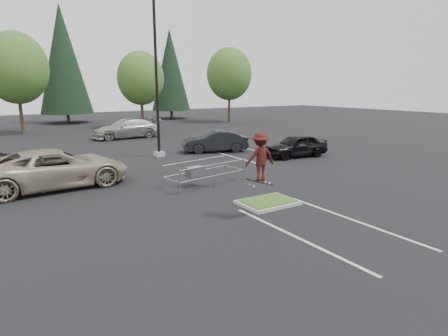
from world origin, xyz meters
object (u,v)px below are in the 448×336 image
conif_b (63,59)px  car_l_tan (57,168)px  decid_b (16,70)px  decid_d (229,76)px  cart_corral (197,171)px  skateboarder (260,157)px  car_far_silver (126,128)px  car_r_black (296,146)px  decid_c (141,80)px  conif_c (170,70)px  car_r_charc (215,141)px  light_pole (157,86)px

conif_b → car_l_tan: conif_b is taller
conif_b → car_l_tan: (-6.50, -33.35, -6.97)m
decid_b → decid_d: size_ratio=1.02×
cart_corral → skateboarder: 5.14m
car_far_silver → car_r_black: bearing=22.4°
decid_b → decid_c: bearing=-3.3°
conif_b → cart_corral: (-1.00, -36.58, -7.16)m
car_r_black → car_l_tan: bearing=-84.6°
decid_d → conif_c: conif_c is taller
car_r_charc → conif_b: bearing=-151.6°
decid_c → cart_corral: size_ratio=2.09×
light_pole → conif_c: (13.50, 27.50, 2.29)m
decid_d → car_r_charc: 23.72m
car_r_charc → decid_b: bearing=-131.5°
decid_d → car_r_charc: size_ratio=2.09×
decid_c → car_r_charc: decid_c is taller
skateboarder → car_l_tan: skateboarder is taller
decid_b → car_r_black: (14.01, -23.53, -5.31)m
car_l_tan → car_r_black: (14.50, -0.15, -0.14)m
light_pole → car_r_black: 9.79m
light_pole → car_far_silver: light_pole is taller
light_pole → skateboarder: 13.33m
car_l_tan → light_pole: bearing=-58.0°
light_pole → car_far_silver: 10.71m
decid_c → skateboarder: decid_c is taller
decid_b → conif_c: bearing=24.1°
car_l_tan → car_r_black: car_l_tan is taller
decid_b → cart_corral: (5.01, -26.61, -5.36)m
car_far_silver → light_pole: bearing=-6.9°
conif_b → car_r_charc: conif_b is taller
cart_corral → car_l_tan: size_ratio=0.63×
light_pole → car_r_charc: (4.03, -0.50, -3.81)m
decid_d → car_r_charc: bearing=-125.6°
car_r_charc → car_r_black: size_ratio=1.05×
cart_corral → light_pole: bearing=69.5°
conif_c → car_r_charc: conif_c is taller
car_r_black → car_far_silver: bearing=-150.8°
decid_c → cart_corral: 27.22m
light_pole → cart_corral: (-1.50, -8.08, -3.87)m
light_pole → car_r_black: light_pole is taller
conif_b → decid_b: bearing=-121.1°
car_r_black → car_far_silver: (-6.44, 15.00, 0.13)m
conif_c → car_r_black: size_ratio=2.90×
conif_c → car_far_silver: size_ratio=2.09×
decid_d → cart_corral: bearing=-125.7°
car_far_silver → decid_c: bearing=149.7°
decid_b → conif_c: (20.01, 8.97, 0.80)m
conif_b → cart_corral: conif_b is taller
conif_b → car_r_charc: (4.53, -29.00, -7.10)m
decid_c → conif_b: conif_b is taller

